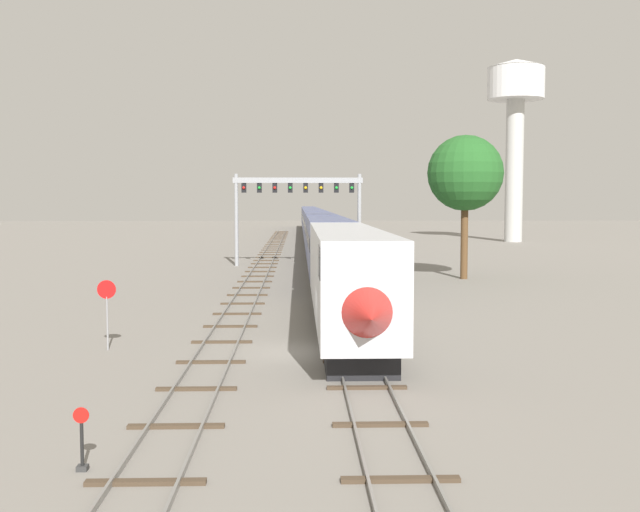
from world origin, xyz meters
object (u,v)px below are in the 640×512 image
at_px(passenger_train, 315,227).
at_px(water_tower, 516,103).
at_px(trackside_tree_left, 465,174).
at_px(signal_gantry, 298,198).
at_px(stop_sign, 107,305).
at_px(switch_stand, 82,448).

distance_m(passenger_train, water_tower, 35.91).
bearing_deg(passenger_train, trackside_tree_left, -76.10).
height_order(signal_gantry, water_tower, water_tower).
height_order(stop_sign, trackside_tree_left, trackside_tree_left).
bearing_deg(stop_sign, passenger_train, 81.95).
bearing_deg(stop_sign, signal_gantry, 78.91).
bearing_deg(signal_gantry, switch_stand, -95.20).
distance_m(signal_gantry, trackside_tree_left, 17.86).
bearing_deg(switch_stand, trackside_tree_left, 66.57).
bearing_deg(water_tower, passenger_train, -162.72).
xyz_separation_m(signal_gantry, water_tower, (32.03, 40.40, 14.03)).
bearing_deg(switch_stand, passenger_train, 85.19).
xyz_separation_m(signal_gantry, stop_sign, (-7.75, -39.54, -4.51)).
distance_m(passenger_train, signal_gantry, 31.44).
height_order(passenger_train, stop_sign, passenger_train).
relative_size(passenger_train, trackside_tree_left, 13.86).
relative_size(passenger_train, signal_gantry, 12.80).
relative_size(signal_gantry, stop_sign, 4.20).
distance_m(water_tower, switch_stand, 102.61).
xyz_separation_m(switch_stand, stop_sign, (-2.90, 13.72, 1.35)).
xyz_separation_m(water_tower, switch_stand, (-36.88, -93.66, -19.89)).
bearing_deg(stop_sign, switch_stand, -78.07).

